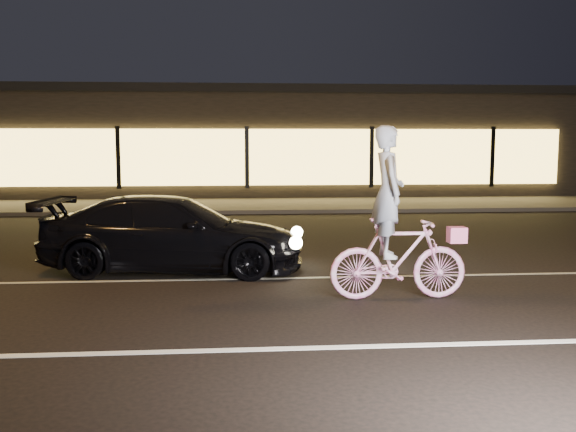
{
  "coord_description": "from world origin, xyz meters",
  "views": [
    {
      "loc": [
        -0.41,
        -8.1,
        2.22
      ],
      "look_at": [
        0.31,
        0.6,
        1.18
      ],
      "focal_mm": 40.0,
      "sensor_mm": 36.0,
      "label": 1
    }
  ],
  "objects": [
    {
      "name": "lane_stripe_far",
      "position": [
        0.0,
        2.0,
        0.0
      ],
      "size": [
        60.0,
        0.1,
        0.01
      ],
      "primitive_type": "cube",
      "color": "gray",
      "rests_on": "ground"
    },
    {
      "name": "sidewalk",
      "position": [
        0.0,
        13.0,
        0.06
      ],
      "size": [
        30.0,
        4.0,
        0.12
      ],
      "primitive_type": "cube",
      "color": "#383533",
      "rests_on": "ground"
    },
    {
      "name": "cyclist",
      "position": [
        1.8,
        0.52,
        0.86
      ],
      "size": [
        1.92,
        0.66,
        2.42
      ],
      "rotation": [
        0.0,
        0.0,
        1.57
      ],
      "color": "#D72C8D",
      "rests_on": "ground"
    },
    {
      "name": "sedan",
      "position": [
        -1.47,
        2.77,
        0.64
      ],
      "size": [
        4.56,
        2.25,
        1.27
      ],
      "rotation": [
        0.0,
        0.0,
        1.46
      ],
      "color": "black",
      "rests_on": "ground"
    },
    {
      "name": "storefront",
      "position": [
        0.0,
        18.97,
        2.15
      ],
      "size": [
        25.4,
        8.42,
        4.2
      ],
      "color": "black",
      "rests_on": "ground"
    },
    {
      "name": "ground",
      "position": [
        0.0,
        0.0,
        0.0
      ],
      "size": [
        90.0,
        90.0,
        0.0
      ],
      "primitive_type": "plane",
      "color": "black",
      "rests_on": "ground"
    },
    {
      "name": "lane_stripe_near",
      "position": [
        0.0,
        -1.5,
        0.0
      ],
      "size": [
        60.0,
        0.12,
        0.01
      ],
      "primitive_type": "cube",
      "color": "silver",
      "rests_on": "ground"
    }
  ]
}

